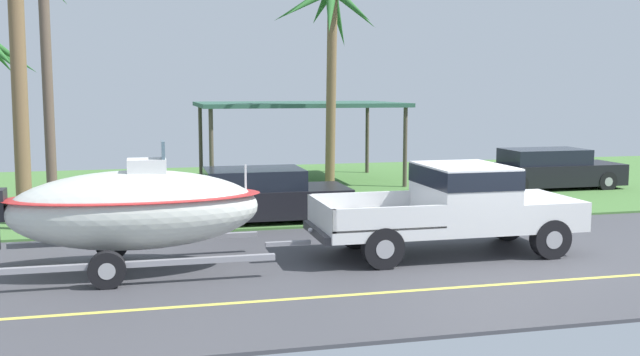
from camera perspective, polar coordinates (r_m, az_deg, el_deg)
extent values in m
cube|color=#424247|center=(15.15, 13.38, -6.26)|extent=(36.00, 8.00, 0.06)
cube|color=#477538|center=(25.26, 1.97, -0.70)|extent=(36.00, 14.00, 0.11)
cube|color=#DBCC4C|center=(13.61, 16.87, -7.74)|extent=(34.20, 0.12, 0.01)
cube|color=silver|center=(15.31, 9.80, -3.50)|extent=(5.39, 2.06, 0.22)
cube|color=silver|center=(16.12, 16.16, -2.06)|extent=(1.51, 2.06, 0.38)
cube|color=silver|center=(15.35, 11.14, -1.01)|extent=(1.62, 2.06, 1.09)
cube|color=black|center=(15.31, 11.17, 0.16)|extent=(1.64, 2.08, 0.38)
cube|color=#9D9D9D|center=(14.73, 4.22, -3.31)|extent=(2.26, 2.06, 0.04)
cube|color=silver|center=(15.63, 3.11, -1.94)|extent=(2.26, 0.08, 0.45)
cube|color=silver|center=(13.77, 5.50, -3.19)|extent=(2.26, 0.08, 0.45)
cube|color=silver|center=(14.40, 0.09, -2.71)|extent=(0.08, 2.06, 0.45)
cube|color=#333338|center=(14.45, -0.30, -4.27)|extent=(0.12, 1.85, 0.16)
sphere|color=#B2B2B7|center=(14.41, -0.76, -4.09)|extent=(0.10, 0.10, 0.10)
cylinder|color=black|center=(16.96, 14.33, -3.37)|extent=(0.80, 0.28, 0.80)
cylinder|color=#9E9EA3|center=(16.96, 14.33, -3.37)|extent=(0.36, 0.29, 0.36)
cylinder|color=black|center=(15.40, 17.55, -4.54)|extent=(0.80, 0.28, 0.80)
cylinder|color=#9E9EA3|center=(15.40, 17.55, -4.54)|extent=(0.36, 0.29, 0.36)
cylinder|color=black|center=(15.63, 2.77, -4.04)|extent=(0.80, 0.28, 0.80)
cylinder|color=#9E9EA3|center=(15.63, 2.77, -4.04)|extent=(0.36, 0.29, 0.36)
cylinder|color=black|center=(13.92, 4.93, -5.45)|extent=(0.80, 0.28, 0.80)
cylinder|color=#9E9EA3|center=(13.92, 4.93, -5.45)|extent=(0.36, 0.29, 0.36)
cube|color=gray|center=(14.37, -2.52, -5.11)|extent=(0.90, 0.10, 0.08)
cube|color=gray|center=(15.13, -14.11, -4.71)|extent=(4.86, 0.12, 0.10)
cube|color=gray|center=(13.10, -14.15, -6.53)|extent=(4.86, 0.12, 0.10)
cylinder|color=black|center=(15.21, -15.94, -4.93)|extent=(0.64, 0.22, 0.64)
cylinder|color=#9E9EA3|center=(15.21, -15.94, -4.93)|extent=(0.29, 0.23, 0.29)
cylinder|color=black|center=(13.07, -16.29, -6.90)|extent=(0.64, 0.22, 0.64)
cylinder|color=#9E9EA3|center=(13.07, -16.29, -6.90)|extent=(0.29, 0.23, 0.29)
ellipsoid|color=silver|center=(13.96, -14.22, -2.42)|extent=(4.58, 2.07, 1.47)
ellipsoid|color=#B22626|center=(13.92, -14.25, -1.38)|extent=(4.67, 2.11, 0.12)
cube|color=silver|center=(13.88, -13.35, 0.13)|extent=(0.70, 0.60, 0.65)
cube|color=slate|center=(13.83, -12.17, 2.12)|extent=(0.06, 0.56, 0.36)
cylinder|color=silver|center=(14.02, -5.83, 0.04)|extent=(0.04, 0.04, 0.50)
cube|color=black|center=(25.64, 17.51, 0.30)|extent=(4.77, 1.76, 0.70)
cube|color=black|center=(25.46, 17.11, 1.63)|extent=(2.67, 1.62, 0.50)
cylinder|color=black|center=(27.19, 19.56, 0.16)|extent=(0.66, 0.22, 0.66)
cylinder|color=#9E9EA3|center=(27.19, 19.56, 0.16)|extent=(0.30, 0.23, 0.30)
cylinder|color=black|center=(25.89, 21.48, -0.25)|extent=(0.66, 0.22, 0.66)
cylinder|color=#9E9EA3|center=(25.89, 21.48, -0.25)|extent=(0.30, 0.23, 0.30)
cylinder|color=black|center=(25.56, 13.47, -0.04)|extent=(0.66, 0.22, 0.66)
cylinder|color=#9E9EA3|center=(25.56, 13.47, -0.04)|extent=(0.30, 0.23, 0.30)
cylinder|color=black|center=(24.18, 15.18, -0.49)|extent=(0.66, 0.22, 0.66)
cylinder|color=#9E9EA3|center=(24.18, 15.18, -0.49)|extent=(0.30, 0.23, 0.30)
cube|color=black|center=(18.60, -4.49, -1.85)|extent=(4.34, 1.83, 0.70)
cube|color=black|center=(18.48, -5.18, -0.04)|extent=(2.43, 1.69, 0.50)
cylinder|color=black|center=(19.72, -0.64, -1.91)|extent=(0.66, 0.22, 0.66)
cylinder|color=#9E9EA3|center=(19.72, -0.64, -1.91)|extent=(0.30, 0.23, 0.30)
cylinder|color=black|center=(18.13, 0.55, -2.71)|extent=(0.66, 0.22, 0.66)
cylinder|color=#9E9EA3|center=(18.13, 0.55, -2.71)|extent=(0.30, 0.23, 0.30)
cylinder|color=black|center=(19.27, -9.23, -2.22)|extent=(0.66, 0.22, 0.66)
cylinder|color=#9E9EA3|center=(19.27, -9.23, -2.22)|extent=(0.30, 0.23, 0.30)
cylinder|color=black|center=(17.64, -8.80, -3.07)|extent=(0.66, 0.22, 0.66)
cylinder|color=#9E9EA3|center=(17.64, -8.80, -3.07)|extent=(0.30, 0.23, 0.30)
cylinder|color=#4C4238|center=(28.92, 3.70, 3.03)|extent=(0.14, 0.14, 2.75)
cylinder|color=#4C4238|center=(24.89, 6.66, 2.34)|extent=(0.14, 0.14, 2.75)
cylinder|color=#4C4238|center=(27.68, -9.30, 2.77)|extent=(0.14, 0.14, 2.75)
cylinder|color=#4C4238|center=(23.43, -8.48, 2.01)|extent=(0.14, 0.14, 2.75)
cube|color=#2D5647|center=(25.96, -1.76, 5.77)|extent=(7.02, 4.78, 0.14)
cylinder|color=brown|center=(23.26, 0.88, 6.65)|extent=(0.31, 0.65, 6.49)
cone|color=#286028|center=(23.51, 2.64, 13.09)|extent=(1.62, 0.45, 1.42)
cone|color=#286028|center=(24.01, 1.43, 12.36)|extent=(1.20, 1.56, 1.94)
cone|color=#286028|center=(23.85, 0.15, 13.24)|extent=(0.75, 1.34, 1.26)
cone|color=#286028|center=(23.49, -1.38, 13.37)|extent=(1.95, 0.93, 1.25)
cone|color=#286028|center=(22.79, -0.86, 13.61)|extent=(1.95, 1.27, 1.27)
cone|color=#286028|center=(22.61, 0.80, 12.99)|extent=(0.92, 1.85, 1.76)
cone|color=#286028|center=(23.00, 2.39, 13.39)|extent=(1.33, 1.48, 1.36)
cone|color=#286028|center=(23.69, -23.13, 8.92)|extent=(1.74, 0.56, 1.37)
cone|color=#286028|center=(24.12, -23.46, 8.76)|extent=(1.55, 1.48, 1.51)
cylinder|color=brown|center=(19.43, -22.41, 6.68)|extent=(0.38, 0.69, 6.92)
cylinder|color=brown|center=(18.10, -20.54, 7.88)|extent=(0.24, 0.24, 7.61)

